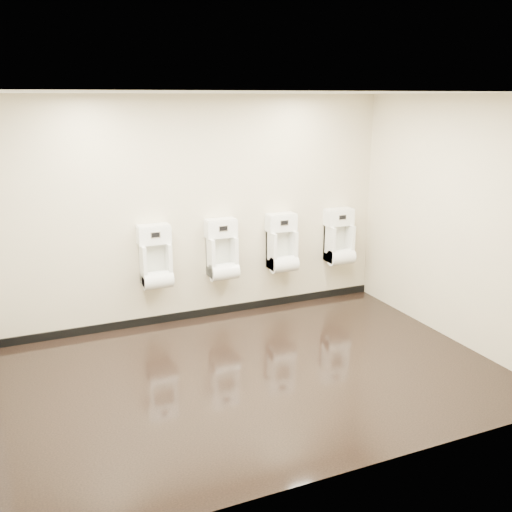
% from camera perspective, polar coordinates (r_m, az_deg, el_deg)
% --- Properties ---
extents(ground, '(5.00, 3.50, 0.00)m').
position_cam_1_polar(ground, '(6.01, -0.20, -11.71)').
color(ground, black).
rests_on(ground, ground).
extents(ceiling, '(5.00, 3.50, 0.00)m').
position_cam_1_polar(ceiling, '(5.34, -0.23, 16.03)').
color(ceiling, silver).
extents(back_wall, '(5.00, 0.02, 2.80)m').
position_cam_1_polar(back_wall, '(7.12, -5.77, 4.53)').
color(back_wall, beige).
rests_on(back_wall, ground).
extents(front_wall, '(5.00, 0.02, 2.80)m').
position_cam_1_polar(front_wall, '(4.03, 9.63, -4.38)').
color(front_wall, beige).
rests_on(front_wall, ground).
extents(right_wall, '(0.02, 3.50, 2.80)m').
position_cam_1_polar(right_wall, '(6.86, 19.39, 3.30)').
color(right_wall, beige).
rests_on(right_wall, ground).
extents(skirting_back, '(5.00, 0.02, 0.10)m').
position_cam_1_polar(skirting_back, '(7.48, -5.46, -5.68)').
color(skirting_back, black).
rests_on(skirting_back, ground).
extents(urinal_0, '(0.40, 0.30, 0.75)m').
position_cam_1_polar(urinal_0, '(6.97, -9.99, -0.54)').
color(urinal_0, white).
rests_on(urinal_0, back_wall).
extents(urinal_1, '(0.40, 0.30, 0.75)m').
position_cam_1_polar(urinal_1, '(7.20, -3.39, 0.20)').
color(urinal_1, white).
rests_on(urinal_1, back_wall).
extents(urinal_2, '(0.40, 0.30, 0.75)m').
position_cam_1_polar(urinal_2, '(7.52, 2.64, 0.88)').
color(urinal_2, white).
rests_on(urinal_2, back_wall).
extents(urinal_3, '(0.40, 0.30, 0.75)m').
position_cam_1_polar(urinal_3, '(7.93, 8.35, 1.51)').
color(urinal_3, white).
rests_on(urinal_3, back_wall).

